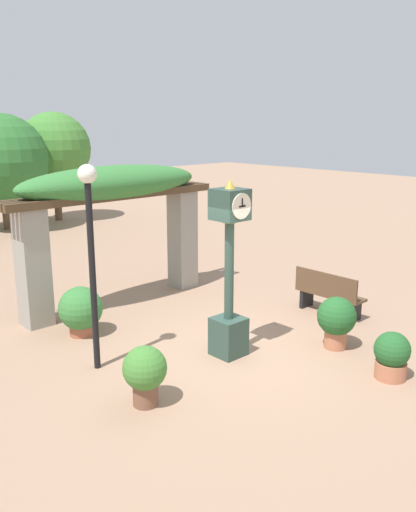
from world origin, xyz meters
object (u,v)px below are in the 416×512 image
object	(u,v)px
pedestal_clock	(229,277)
park_bench	(328,294)
potted_plant_near_left	(81,310)
potted_plant_near_right	(145,372)
potted_plant_far_left	(337,319)
lamp_post	(90,234)
potted_plant_far_right	(392,355)

from	to	relation	value
pedestal_clock	park_bench	world-z (taller)	pedestal_clock
potted_plant_near_left	potted_plant_near_right	size ratio (longest dim) A/B	1.06
potted_plant_near_left	potted_plant_far_left	world-z (taller)	same
potted_plant_near_right	potted_plant_far_left	size ratio (longest dim) A/B	0.94
potted_plant_near_right	lamp_post	size ratio (longest dim) A/B	0.27
park_bench	lamp_post	size ratio (longest dim) A/B	0.45
potted_plant_far_right	park_bench	xyz separation A→B (m)	(1.64, 2.28, 0.05)
park_bench	pedestal_clock	bearing A→B (deg)	89.93
potted_plant_near_right	potted_plant_far_right	world-z (taller)	potted_plant_near_right
potted_plant_near_left	potted_plant_far_right	bearing A→B (deg)	-61.65
potted_plant_near_right	pedestal_clock	bearing A→B (deg)	10.93
pedestal_clock	lamp_post	bearing A→B (deg)	150.31
potted_plant_near_right	park_bench	bearing A→B (deg)	4.53
pedestal_clock	potted_plant_near_left	bearing A→B (deg)	119.01
pedestal_clock	potted_plant_far_right	distance (m)	2.76
potted_plant_near_left	lamp_post	world-z (taller)	lamp_post
potted_plant_near_left	potted_plant_far_left	xyz separation A→B (m)	(2.90, -3.49, 0.04)
potted_plant_far_left	park_bench	world-z (taller)	potted_plant_far_left
potted_plant_far_left	park_bench	distance (m)	1.67
potted_plant_near_right	potted_plant_far_left	xyz separation A→B (m)	(3.55, -0.67, 0.03)
park_bench	potted_plant_far_left	bearing A→B (deg)	129.24
pedestal_clock	potted_plant_far_right	bearing A→B (deg)	-62.37
potted_plant_near_right	potted_plant_far_right	size ratio (longest dim) A/B	1.16
potted_plant_near_right	potted_plant_far_left	world-z (taller)	potted_plant_far_left
pedestal_clock	potted_plant_near_right	world-z (taller)	pedestal_clock
potted_plant_near_right	lamp_post	xyz separation A→B (m)	(0.13, 1.45, 1.67)
potted_plant_far_right	lamp_post	world-z (taller)	lamp_post
potted_plant_near_left	potted_plant_near_right	world-z (taller)	potted_plant_near_left
potted_plant_near_right	park_bench	xyz separation A→B (m)	(4.84, 0.38, -0.06)
pedestal_clock	lamp_post	size ratio (longest dim) A/B	0.91
potted_plant_near_right	potted_plant_far_left	bearing A→B (deg)	-10.70
pedestal_clock	potted_plant_far_left	world-z (taller)	pedestal_clock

